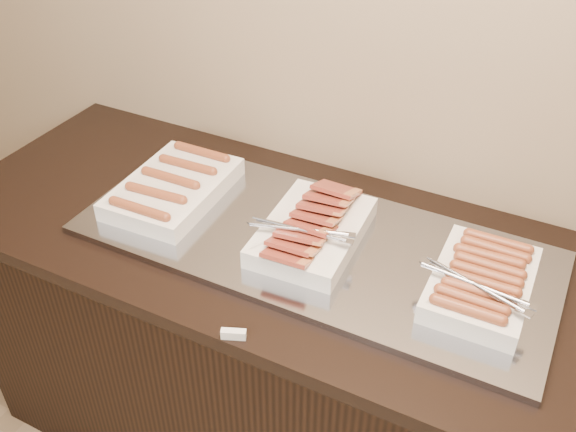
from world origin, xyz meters
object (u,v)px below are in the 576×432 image
Objects in this scene: warming_tray at (312,242)px; dish_right at (481,282)px; counter at (310,363)px; dish_center at (312,230)px; dish_left at (173,187)px.

warming_tray is 3.73× the size of dish_right.
counter is 1.72× the size of warming_tray.
warming_tray is at bearing 75.48° from dish_center.
counter is 0.65m from dish_left.
warming_tray is at bearing 178.38° from dish_right.
dish_right is at bearing -0.65° from warming_tray.
dish_center is 1.13× the size of dish_right.
warming_tray is 0.04m from dish_center.
dish_left is 0.84m from dish_right.
dish_left is 1.03× the size of dish_center.
counter is 0.46m from warming_tray.
dish_center is (-0.00, -0.00, 0.04)m from warming_tray.
dish_right reaches higher than counter.
warming_tray is at bearing -2.27° from dish_left.
dish_left is at bearing 178.71° from dish_right.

